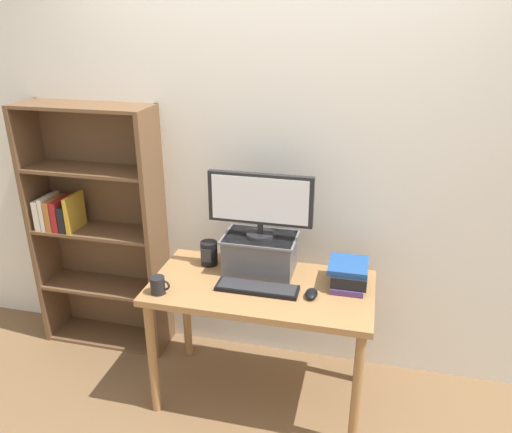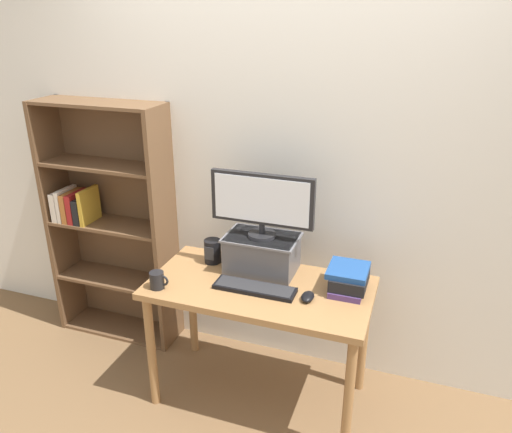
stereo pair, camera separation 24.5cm
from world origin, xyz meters
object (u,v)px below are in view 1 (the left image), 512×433
object	(u,v)px
coffee_mug	(158,285)
book_stack	(349,274)
bookshelf_unit	(96,227)
riser_box	(260,252)
keyboard	(257,288)
desk_speaker	(209,253)
computer_mouse	(311,294)
desk	(261,300)
computer_monitor	(260,202)

from	to	relation	value
coffee_mug	book_stack	bearing A→B (deg)	18.41
bookshelf_unit	riser_box	distance (m)	1.13
riser_box	coffee_mug	world-z (taller)	riser_box
keyboard	desk_speaker	world-z (taller)	desk_speaker
book_stack	desk_speaker	world-z (taller)	desk_speaker
book_stack	desk_speaker	xyz separation A→B (m)	(-0.80, 0.05, 0.01)
bookshelf_unit	book_stack	distance (m)	1.63
keyboard	coffee_mug	world-z (taller)	coffee_mug
bookshelf_unit	computer_mouse	world-z (taller)	bookshelf_unit
desk_speaker	desk	bearing A→B (deg)	-25.07
riser_box	computer_mouse	distance (m)	0.40
coffee_mug	desk_speaker	distance (m)	0.40
book_stack	computer_mouse	bearing A→B (deg)	-136.38
computer_monitor	riser_box	bearing A→B (deg)	90.00
keyboard	coffee_mug	bearing A→B (deg)	-163.19
riser_box	book_stack	distance (m)	0.50
bookshelf_unit	book_stack	bearing A→B (deg)	-7.67
computer_mouse	desk_speaker	bearing A→B (deg)	160.60
bookshelf_unit	coffee_mug	size ratio (longest dim) A/B	15.00
bookshelf_unit	book_stack	xyz separation A→B (m)	(1.61, -0.22, -0.01)
riser_box	desk	bearing A→B (deg)	-74.80
coffee_mug	computer_monitor	bearing A→B (deg)	39.10
computer_monitor	desk_speaker	world-z (taller)	computer_monitor
bookshelf_unit	keyboard	xyz separation A→B (m)	(1.15, -0.39, -0.06)
keyboard	desk_speaker	xyz separation A→B (m)	(-0.34, 0.22, 0.06)
riser_box	computer_mouse	xyz separation A→B (m)	(0.32, -0.22, -0.09)
bookshelf_unit	computer_monitor	xyz separation A→B (m)	(1.12, -0.16, 0.33)
computer_mouse	keyboard	bearing A→B (deg)	-179.87
riser_box	book_stack	size ratio (longest dim) A/B	1.51
desk	book_stack	distance (m)	0.49
bookshelf_unit	computer_mouse	distance (m)	1.49
computer_monitor	coffee_mug	bearing A→B (deg)	-140.90
desk	computer_monitor	distance (m)	0.53
keyboard	computer_mouse	world-z (taller)	computer_mouse
bookshelf_unit	book_stack	size ratio (longest dim) A/B	5.96
desk	coffee_mug	xyz separation A→B (m)	(-0.50, -0.21, 0.14)
bookshelf_unit	computer_monitor	distance (m)	1.18
computer_mouse	bookshelf_unit	bearing A→B (deg)	165.01
desk	computer_mouse	bearing A→B (deg)	-11.73
keyboard	computer_mouse	bearing A→B (deg)	0.13
desk	computer_mouse	world-z (taller)	computer_mouse
desk	computer_monitor	world-z (taller)	computer_monitor
riser_box	desk_speaker	bearing A→B (deg)	-179.49
computer_monitor	book_stack	xyz separation A→B (m)	(0.50, -0.05, -0.35)
bookshelf_unit	riser_box	xyz separation A→B (m)	(1.12, -0.16, 0.03)
riser_box	coffee_mug	size ratio (longest dim) A/B	3.81
riser_box	coffee_mug	xyz separation A→B (m)	(-0.45, -0.37, -0.06)
desk_speaker	computer_monitor	bearing A→B (deg)	0.22
bookshelf_unit	desk_speaker	distance (m)	0.83
desk	coffee_mug	size ratio (longest dim) A/B	11.17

